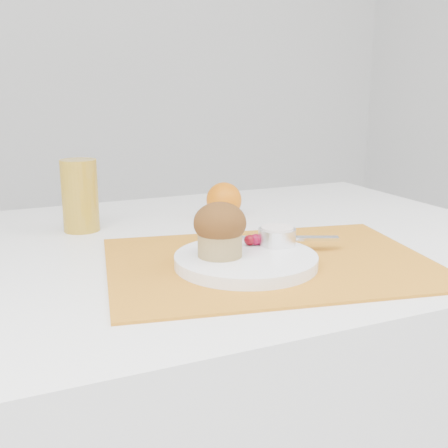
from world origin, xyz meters
name	(u,v)px	position (x,y,z in m)	size (l,w,h in m)	color
table	(197,432)	(0.00, 0.05, 0.38)	(1.20, 0.80, 0.75)	white
placemat	(269,262)	(0.06, -0.10, 0.75)	(0.49, 0.36, 0.00)	orange
plate	(246,260)	(0.02, -0.11, 0.76)	(0.21, 0.21, 0.02)	white
ramekin	(277,237)	(0.09, -0.08, 0.78)	(0.06, 0.06, 0.03)	white
cream	(277,229)	(0.09, -0.08, 0.80)	(0.05, 0.05, 0.01)	silver
raspberry_near	(250,240)	(0.05, -0.07, 0.78)	(0.02, 0.02, 0.02)	#4F020A
raspberry_far	(256,240)	(0.06, -0.07, 0.78)	(0.02, 0.02, 0.02)	#570218
butter_knife	(275,238)	(0.10, -0.06, 0.77)	(0.21, 0.02, 0.01)	silver
orange	(224,200)	(0.12, 0.20, 0.79)	(0.07, 0.07, 0.07)	orange
juice_glass	(80,195)	(-0.16, 0.21, 0.82)	(0.07, 0.07, 0.13)	#B68B22
muffin	(220,229)	(-0.02, -0.10, 0.81)	(0.08, 0.08, 0.08)	#A78A51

